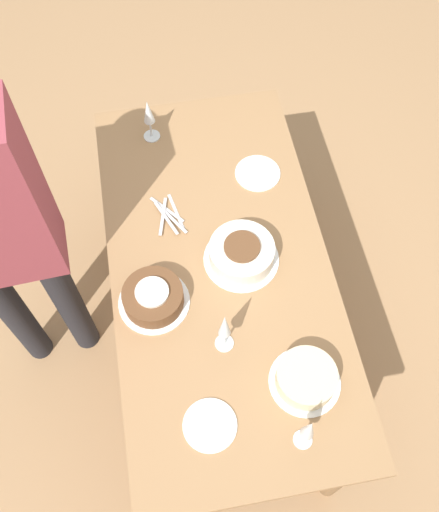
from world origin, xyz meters
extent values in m
plane|color=#A87F56|center=(0.00, 0.00, 0.00)|extent=(12.00, 12.00, 0.00)
cube|color=#9E754C|center=(0.00, 0.00, 0.72)|extent=(1.62, 0.79, 0.03)
cylinder|color=brown|center=(-0.73, -0.32, 0.35)|extent=(0.07, 0.07, 0.70)
cylinder|color=brown|center=(0.73, -0.32, 0.35)|extent=(0.07, 0.07, 0.70)
cylinder|color=brown|center=(-0.73, 0.32, 0.35)|extent=(0.07, 0.07, 0.70)
cylinder|color=brown|center=(0.73, 0.32, 0.35)|extent=(0.07, 0.07, 0.70)
cylinder|color=white|center=(0.00, 0.08, 0.73)|extent=(0.27, 0.27, 0.01)
cylinder|color=silver|center=(0.00, 0.08, 0.78)|extent=(0.23, 0.23, 0.08)
cylinder|color=brown|center=(0.00, 0.08, 0.82)|extent=(0.13, 0.13, 0.01)
cylinder|color=white|center=(0.11, -0.25, 0.73)|extent=(0.25, 0.25, 0.01)
cylinder|color=brown|center=(0.11, -0.25, 0.77)|extent=(0.21, 0.21, 0.07)
cylinder|color=silver|center=(0.11, -0.25, 0.81)|extent=(0.12, 0.12, 0.01)
cylinder|color=white|center=(0.48, 0.19, 0.73)|extent=(0.23, 0.23, 0.01)
cylinder|color=beige|center=(0.48, 0.19, 0.77)|extent=(0.19, 0.19, 0.07)
cylinder|color=silver|center=(0.31, -0.04, 0.73)|extent=(0.06, 0.06, 0.00)
cylinder|color=silver|center=(0.31, -0.04, 0.78)|extent=(0.01, 0.01, 0.09)
cone|color=silver|center=(0.31, -0.04, 0.89)|extent=(0.04, 0.04, 0.13)
cylinder|color=silver|center=(0.66, 0.14, 0.73)|extent=(0.06, 0.06, 0.00)
cylinder|color=silver|center=(0.66, 0.14, 0.78)|extent=(0.01, 0.01, 0.09)
cone|color=silver|center=(0.66, 0.14, 0.88)|extent=(0.04, 0.04, 0.12)
cylinder|color=silver|center=(-0.64, -0.17, 0.73)|extent=(0.07, 0.07, 0.00)
cylinder|color=silver|center=(-0.64, -0.17, 0.78)|extent=(0.01, 0.01, 0.09)
cone|color=silver|center=(-0.64, -0.17, 0.88)|extent=(0.05, 0.05, 0.11)
cylinder|color=white|center=(-0.37, 0.22, 0.73)|extent=(0.18, 0.18, 0.01)
cylinder|color=white|center=(0.57, -0.13, 0.73)|extent=(0.17, 0.17, 0.01)
cube|color=silver|center=(-0.25, -0.12, 0.73)|extent=(0.17, 0.04, 0.00)
cube|color=silver|center=(-0.26, -0.16, 0.73)|extent=(0.14, 0.12, 0.00)
cube|color=silver|center=(-0.22, -0.14, 0.74)|extent=(0.15, 0.10, 0.00)
cube|color=silver|center=(-0.23, -0.18, 0.74)|extent=(0.17, 0.05, 0.00)
cube|color=silver|center=(-0.22, -0.16, 0.74)|extent=(0.16, 0.08, 0.00)
cylinder|color=#232328|center=(-0.10, -0.83, 0.40)|extent=(0.11, 0.11, 0.81)
cylinder|color=#232328|center=(-0.11, -0.61, 0.40)|extent=(0.11, 0.11, 0.81)
camera|label=1|loc=(0.98, -0.18, 2.54)|focal=40.00mm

